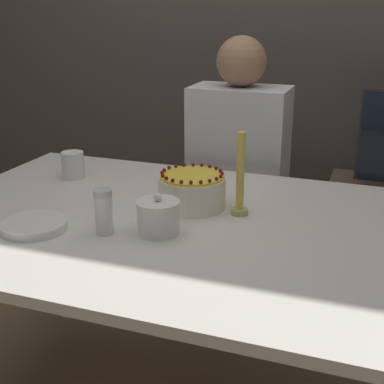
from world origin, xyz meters
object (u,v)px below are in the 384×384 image
at_px(sugar_bowl, 158,217).
at_px(candle, 240,182).
at_px(sugar_shaker, 104,211).
at_px(cake, 192,191).
at_px(person_man_blue_shirt, 237,205).

xyz_separation_m(sugar_bowl, candle, (0.18, 0.22, 0.06)).
distance_m(sugar_shaker, candle, 0.42).
distance_m(cake, sugar_shaker, 0.33).
height_order(cake, sugar_bowl, same).
xyz_separation_m(sugar_shaker, candle, (0.32, 0.27, 0.04)).
bearing_deg(person_man_blue_shirt, sugar_bowl, 89.53).
relative_size(cake, candle, 0.83).
height_order(sugar_bowl, sugar_shaker, sugar_shaker).
bearing_deg(sugar_shaker, sugar_bowl, 21.10).
bearing_deg(sugar_bowl, candle, 50.77).
height_order(cake, candle, candle).
relative_size(sugar_bowl, sugar_shaker, 0.94).
bearing_deg(sugar_shaker, person_man_blue_shirt, 80.61).
bearing_deg(cake, sugar_bowl, -94.63).
bearing_deg(sugar_shaker, candle, 40.47).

